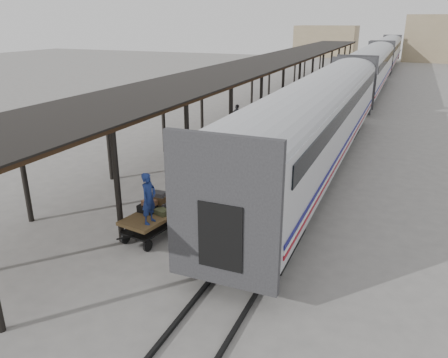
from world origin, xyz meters
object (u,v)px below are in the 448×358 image
(luggage_tug, at_px, (270,124))
(porter, at_px, (149,198))
(baggage_cart, at_px, (155,219))
(pedestrian, at_px, (237,117))

(luggage_tug, xyz_separation_m, porter, (0.99, -16.64, 1.14))
(baggage_cart, distance_m, porter, 1.28)
(baggage_cart, xyz_separation_m, porter, (0.25, -0.65, 1.08))
(baggage_cart, relative_size, luggage_tug, 1.61)
(pedestrian, bearing_deg, luggage_tug, -158.40)
(baggage_cart, bearing_deg, luggage_tug, 102.27)
(luggage_tug, xyz_separation_m, pedestrian, (-2.39, 0.02, 0.27))
(luggage_tug, height_order, pedestrian, pedestrian)
(baggage_cart, relative_size, porter, 1.49)
(luggage_tug, bearing_deg, baggage_cart, -99.77)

